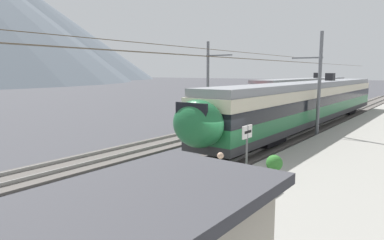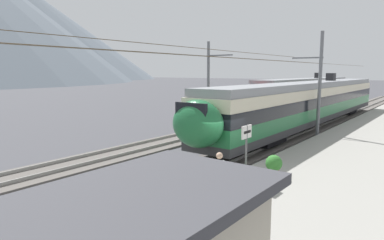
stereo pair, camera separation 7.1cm
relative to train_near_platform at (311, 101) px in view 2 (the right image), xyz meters
name	(u,v)px [view 2 (the right image)]	position (x,y,z in m)	size (l,w,h in m)	color
ground_plane	(222,173)	(-15.32, -1.03, -2.23)	(400.00, 400.00, 0.00)	#424247
platform_slab	(350,195)	(-15.32, -6.58, -2.05)	(120.00, 8.91, 0.37)	gray
track_near	(204,167)	(-15.32, 0.00, -2.16)	(120.00, 3.00, 0.28)	#5B5651
track_far	(127,151)	(-15.32, 5.49, -2.16)	(120.00, 3.00, 0.28)	#5B5651
train_near_platform	(311,101)	(0.00, 0.00, 0.00)	(33.25, 2.89, 4.27)	#2D2D30
train_far_track	(306,91)	(14.54, 5.49, 0.00)	(28.39, 2.90, 4.27)	#2D2D30
catenary_mast_mid	(318,83)	(-4.11, -1.73, 1.67)	(47.31, 2.18, 7.43)	slate
catenary_mast_far_side	(210,81)	(-3.87, 7.54, 1.65)	(47.31, 2.55, 7.26)	slate
platform_sign	(246,141)	(-16.90, -3.11, -0.20)	(0.70, 0.08, 2.26)	#59595B
passenger_walking	(219,174)	(-19.22, -3.38, -0.91)	(0.53, 0.22, 1.69)	#383842
handbag_beside_passenger	(223,193)	(-18.77, -3.26, -1.72)	(0.32, 0.18, 0.39)	#472D1E
handbag_near_sign	(243,182)	(-17.32, -3.24, -1.72)	(0.32, 0.18, 0.39)	#472D1E
potted_plant_platform_edge	(274,165)	(-15.63, -3.71, -1.31)	(0.68, 0.68, 0.94)	brown
potted_plant_by_shelter	(244,176)	(-17.50, -3.35, -1.40)	(0.69, 0.69, 0.85)	brown
mountain_right_ridge	(19,30)	(81.93, 216.31, 29.02)	(173.52, 173.52, 62.50)	slate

